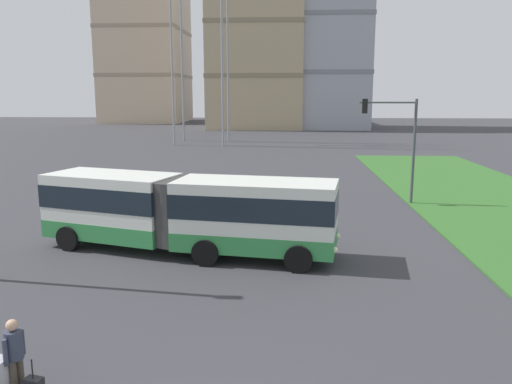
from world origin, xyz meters
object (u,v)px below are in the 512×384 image
at_px(pedestrian_crossing, 15,354).
at_px(apartment_tower_west, 144,9).
at_px(articulated_bus, 186,212).
at_px(apartment_tower_westcentre, 256,27).
at_px(traffic_light_far_right, 396,133).
at_px(apartment_tower_centre, 321,21).

bearing_deg(pedestrian_crossing, apartment_tower_west, 103.59).
height_order(articulated_bus, apartment_tower_westcentre, apartment_tower_westcentre).
relative_size(traffic_light_far_right, apartment_tower_west, 0.12).
bearing_deg(apartment_tower_west, apartment_tower_westcentre, -38.89).
height_order(articulated_bus, apartment_tower_centre, apartment_tower_centre).
relative_size(articulated_bus, apartment_tower_centre, 0.32).
relative_size(pedestrian_crossing, apartment_tower_westcentre, 0.05).
height_order(articulated_bus, traffic_light_far_right, traffic_light_far_right).
bearing_deg(apartment_tower_centre, articulated_bus, -97.25).
xyz_separation_m(pedestrian_crossing, traffic_light_far_right, (11.58, 19.85, 3.03)).
relative_size(apartment_tower_west, apartment_tower_centre, 1.28).
height_order(traffic_light_far_right, apartment_tower_west, apartment_tower_west).
xyz_separation_m(apartment_tower_west, apartment_tower_westcentre, (25.66, -20.70, -6.51)).
bearing_deg(traffic_light_far_right, articulated_bus, -135.78).
relative_size(pedestrian_crossing, apartment_tower_centre, 0.05).
xyz_separation_m(traffic_light_far_right, apartment_tower_westcentre, (-11.76, 66.37, 13.84)).
xyz_separation_m(articulated_bus, traffic_light_far_right, (10.01, 9.75, 2.38)).
bearing_deg(apartment_tower_west, articulated_bus, -74.20).
distance_m(traffic_light_far_right, apartment_tower_westcentre, 68.81).
height_order(articulated_bus, apartment_tower_west, apartment_tower_west).
xyz_separation_m(articulated_bus, apartment_tower_westcentre, (-1.75, 76.12, 16.22)).
relative_size(articulated_bus, traffic_light_far_right, 2.04).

